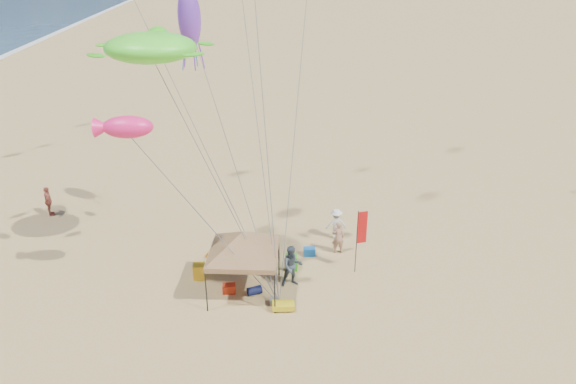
# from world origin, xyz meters

# --- Properties ---
(ground) EXTENTS (280.00, 280.00, 0.00)m
(ground) POSITION_xyz_m (0.00, 0.00, 0.00)
(ground) COLOR tan
(ground) RESTS_ON ground
(canopy_tent) EXTENTS (5.51, 5.51, 3.42)m
(canopy_tent) POSITION_xyz_m (-1.92, 1.54, 2.84)
(canopy_tent) COLOR black
(canopy_tent) RESTS_ON ground
(feather_flag) EXTENTS (0.46, 0.14, 3.09)m
(feather_flag) POSITION_xyz_m (3.19, 2.87, 2.06)
(feather_flag) COLOR black
(feather_flag) RESTS_ON ground
(cooler_red) EXTENTS (0.54, 0.38, 0.38)m
(cooler_red) POSITION_xyz_m (-2.60, 1.55, 0.19)
(cooler_red) COLOR #B6270E
(cooler_red) RESTS_ON ground
(cooler_blue) EXTENTS (0.54, 0.38, 0.38)m
(cooler_blue) POSITION_xyz_m (1.10, 4.38, 0.19)
(cooler_blue) COLOR #1457A2
(cooler_blue) RESTS_ON ground
(bag_navy) EXTENTS (0.69, 0.54, 0.36)m
(bag_navy) POSITION_xyz_m (-1.52, 1.37, 0.18)
(bag_navy) COLOR #0D1239
(bag_navy) RESTS_ON ground
(bag_orange) EXTENTS (0.54, 0.69, 0.36)m
(bag_orange) POSITION_xyz_m (-3.54, 4.49, 0.18)
(bag_orange) COLOR orange
(bag_orange) RESTS_ON ground
(chair_green) EXTENTS (0.50, 0.50, 0.70)m
(chair_green) POSITION_xyz_m (0.18, 3.23, 0.35)
(chair_green) COLOR green
(chair_green) RESTS_ON ground
(chair_yellow) EXTENTS (0.50, 0.50, 0.70)m
(chair_yellow) POSITION_xyz_m (-3.97, 2.72, 0.35)
(chair_yellow) COLOR yellow
(chair_yellow) RESTS_ON ground
(crate_grey) EXTENTS (0.34, 0.30, 0.28)m
(crate_grey) POSITION_xyz_m (-0.71, 0.61, 0.14)
(crate_grey) COLOR slate
(crate_grey) RESTS_ON ground
(beach_cart) EXTENTS (0.90, 0.50, 0.24)m
(beach_cart) POSITION_xyz_m (-0.34, 0.23, 0.20)
(beach_cart) COLOR gold
(beach_cart) RESTS_ON ground
(person_near_a) EXTENTS (0.67, 0.49, 1.67)m
(person_near_a) POSITION_xyz_m (2.48, 4.57, 0.83)
(person_near_a) COLOR tan
(person_near_a) RESTS_ON ground
(person_near_b) EXTENTS (1.03, 0.86, 1.90)m
(person_near_b) POSITION_xyz_m (0.12, 1.97, 0.95)
(person_near_b) COLOR #38434C
(person_near_b) RESTS_ON ground
(person_near_c) EXTENTS (1.08, 0.67, 1.61)m
(person_near_c) POSITION_xyz_m (2.58, 5.96, 0.80)
(person_near_c) COLOR silver
(person_near_c) RESTS_ON ground
(person_far_a) EXTENTS (0.76, 1.07, 1.69)m
(person_far_a) POSITION_xyz_m (-12.71, 9.30, 0.84)
(person_far_a) COLOR #9E4B3D
(person_far_a) RESTS_ON ground
(turtle_kite) EXTENTS (3.65, 3.02, 1.15)m
(turtle_kite) POSITION_xyz_m (-5.14, 3.13, 10.02)
(turtle_kite) COLOR #51F92E
(turtle_kite) RESTS_ON ground
(fish_kite) EXTENTS (2.05, 1.57, 0.82)m
(fish_kite) POSITION_xyz_m (-5.88, 1.22, 7.56)
(fish_kite) COLOR #FF2070
(fish_kite) RESTS_ON ground
(squid_kite) EXTENTS (1.10, 1.10, 2.59)m
(squid_kite) POSITION_xyz_m (-4.05, 6.72, 10.67)
(squid_kite) COLOR purple
(squid_kite) RESTS_ON ground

